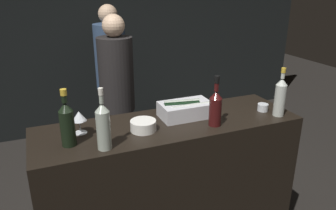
{
  "coord_description": "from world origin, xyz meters",
  "views": [
    {
      "loc": [
        -0.79,
        -1.6,
        1.98
      ],
      "look_at": [
        0.0,
        0.31,
        1.2
      ],
      "focal_mm": 35.0,
      "sensor_mm": 36.0,
      "label": 1
    }
  ],
  "objects_px": {
    "candle_votive": "(263,107)",
    "bowl_white": "(143,125)",
    "ice_bin_with_bottles": "(185,109)",
    "person_in_hoodie": "(111,73)",
    "champagne_bottle": "(67,122)",
    "rose_wine_bottle": "(280,96)",
    "white_wine_bottle": "(103,125)",
    "person_blond_tee": "(117,92)",
    "red_wine_bottle_black_foil": "(215,106)",
    "wine_glass": "(79,117)"
  },
  "relations": [
    {
      "from": "ice_bin_with_bottles",
      "to": "person_blond_tee",
      "type": "bearing_deg",
      "value": 102.01
    },
    {
      "from": "rose_wine_bottle",
      "to": "champagne_bottle",
      "type": "height_order",
      "value": "rose_wine_bottle"
    },
    {
      "from": "bowl_white",
      "to": "white_wine_bottle",
      "type": "relative_size",
      "value": 0.46
    },
    {
      "from": "champagne_bottle",
      "to": "person_in_hoodie",
      "type": "bearing_deg",
      "value": 69.88
    },
    {
      "from": "white_wine_bottle",
      "to": "person_blond_tee",
      "type": "relative_size",
      "value": 0.21
    },
    {
      "from": "candle_votive",
      "to": "white_wine_bottle",
      "type": "height_order",
      "value": "white_wine_bottle"
    },
    {
      "from": "red_wine_bottle_black_foil",
      "to": "person_blond_tee",
      "type": "xyz_separation_m",
      "value": [
        -0.35,
        1.29,
        -0.26
      ]
    },
    {
      "from": "wine_glass",
      "to": "rose_wine_bottle",
      "type": "distance_m",
      "value": 1.38
    },
    {
      "from": "rose_wine_bottle",
      "to": "person_in_hoodie",
      "type": "xyz_separation_m",
      "value": [
        -0.76,
        1.95,
        -0.25
      ]
    },
    {
      "from": "candle_votive",
      "to": "person_in_hoodie",
      "type": "bearing_deg",
      "value": 111.35
    },
    {
      "from": "white_wine_bottle",
      "to": "champagne_bottle",
      "type": "relative_size",
      "value": 1.06
    },
    {
      "from": "person_in_hoodie",
      "to": "person_blond_tee",
      "type": "xyz_separation_m",
      "value": [
        -0.09,
        -0.64,
        -0.02
      ]
    },
    {
      "from": "ice_bin_with_bottles",
      "to": "champagne_bottle",
      "type": "distance_m",
      "value": 0.83
    },
    {
      "from": "ice_bin_with_bottles",
      "to": "person_blond_tee",
      "type": "height_order",
      "value": "person_blond_tee"
    },
    {
      "from": "wine_glass",
      "to": "rose_wine_bottle",
      "type": "relative_size",
      "value": 0.42
    },
    {
      "from": "wine_glass",
      "to": "ice_bin_with_bottles",
      "type": "bearing_deg",
      "value": -0.71
    },
    {
      "from": "red_wine_bottle_black_foil",
      "to": "person_in_hoodie",
      "type": "height_order",
      "value": "person_in_hoodie"
    },
    {
      "from": "person_blond_tee",
      "to": "person_in_hoodie",
      "type": "bearing_deg",
      "value": -3.12
    },
    {
      "from": "bowl_white",
      "to": "rose_wine_bottle",
      "type": "bearing_deg",
      "value": -7.26
    },
    {
      "from": "bowl_white",
      "to": "candle_votive",
      "type": "xyz_separation_m",
      "value": [
        0.93,
        -0.01,
        -0.01
      ]
    },
    {
      "from": "bowl_white",
      "to": "wine_glass",
      "type": "bearing_deg",
      "value": 163.19
    },
    {
      "from": "person_blond_tee",
      "to": "wine_glass",
      "type": "bearing_deg",
      "value": 160.25
    },
    {
      "from": "rose_wine_bottle",
      "to": "person_blond_tee",
      "type": "bearing_deg",
      "value": 123.23
    },
    {
      "from": "white_wine_bottle",
      "to": "red_wine_bottle_black_foil",
      "type": "distance_m",
      "value": 0.75
    },
    {
      "from": "red_wine_bottle_black_foil",
      "to": "person_in_hoodie",
      "type": "distance_m",
      "value": 1.96
    },
    {
      "from": "wine_glass",
      "to": "candle_votive",
      "type": "distance_m",
      "value": 1.32
    },
    {
      "from": "candle_votive",
      "to": "red_wine_bottle_black_foil",
      "type": "relative_size",
      "value": 0.23
    },
    {
      "from": "rose_wine_bottle",
      "to": "person_blond_tee",
      "type": "xyz_separation_m",
      "value": [
        -0.86,
        1.31,
        -0.27
      ]
    },
    {
      "from": "wine_glass",
      "to": "white_wine_bottle",
      "type": "relative_size",
      "value": 0.41
    },
    {
      "from": "champagne_bottle",
      "to": "red_wine_bottle_black_foil",
      "type": "bearing_deg",
      "value": -4.61
    },
    {
      "from": "white_wine_bottle",
      "to": "person_in_hoodie",
      "type": "distance_m",
      "value": 2.05
    },
    {
      "from": "candle_votive",
      "to": "red_wine_bottle_black_foil",
      "type": "xyz_separation_m",
      "value": [
        -0.46,
        -0.09,
        0.11
      ]
    },
    {
      "from": "bowl_white",
      "to": "candle_votive",
      "type": "distance_m",
      "value": 0.93
    },
    {
      "from": "ice_bin_with_bottles",
      "to": "rose_wine_bottle",
      "type": "xyz_separation_m",
      "value": [
        0.63,
        -0.23,
        0.09
      ]
    },
    {
      "from": "white_wine_bottle",
      "to": "red_wine_bottle_black_foil",
      "type": "xyz_separation_m",
      "value": [
        0.75,
        0.05,
        -0.01
      ]
    },
    {
      "from": "bowl_white",
      "to": "rose_wine_bottle",
      "type": "relative_size",
      "value": 0.48
    },
    {
      "from": "candle_votive",
      "to": "white_wine_bottle",
      "type": "xyz_separation_m",
      "value": [
        -1.21,
        -0.14,
        0.12
      ]
    },
    {
      "from": "person_blond_tee",
      "to": "champagne_bottle",
      "type": "bearing_deg",
      "value": 159.49
    },
    {
      "from": "wine_glass",
      "to": "red_wine_bottle_black_foil",
      "type": "xyz_separation_m",
      "value": [
        0.85,
        -0.22,
        0.02
      ]
    },
    {
      "from": "bowl_white",
      "to": "red_wine_bottle_black_foil",
      "type": "distance_m",
      "value": 0.49
    },
    {
      "from": "person_in_hoodie",
      "to": "champagne_bottle",
      "type": "bearing_deg",
      "value": -21.69
    },
    {
      "from": "ice_bin_with_bottles",
      "to": "bowl_white",
      "type": "bearing_deg",
      "value": -163.08
    },
    {
      "from": "bowl_white",
      "to": "white_wine_bottle",
      "type": "height_order",
      "value": "white_wine_bottle"
    },
    {
      "from": "bowl_white",
      "to": "champagne_bottle",
      "type": "distance_m",
      "value": 0.48
    },
    {
      "from": "candle_votive",
      "to": "bowl_white",
      "type": "bearing_deg",
      "value": 179.36
    },
    {
      "from": "wine_glass",
      "to": "white_wine_bottle",
      "type": "height_order",
      "value": "white_wine_bottle"
    },
    {
      "from": "red_wine_bottle_black_foil",
      "to": "bowl_white",
      "type": "bearing_deg",
      "value": 167.92
    },
    {
      "from": "ice_bin_with_bottles",
      "to": "person_in_hoodie",
      "type": "xyz_separation_m",
      "value": [
        -0.14,
        1.72,
        -0.16
      ]
    },
    {
      "from": "wine_glass",
      "to": "person_blond_tee",
      "type": "bearing_deg",
      "value": 65.01
    },
    {
      "from": "white_wine_bottle",
      "to": "person_blond_tee",
      "type": "distance_m",
      "value": 1.42
    }
  ]
}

